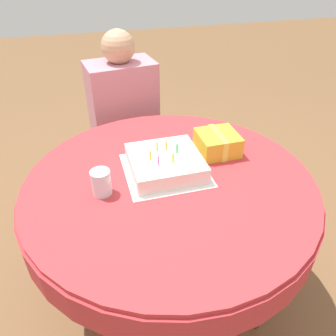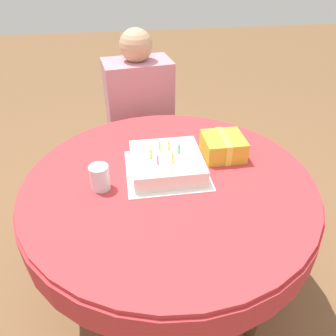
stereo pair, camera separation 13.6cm
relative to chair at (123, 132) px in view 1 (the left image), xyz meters
name	(u,v)px [view 1 (the left image)]	position (x,y,z in m)	size (l,w,h in m)	color
ground_plane	(169,283)	(0.07, -0.93, -0.46)	(12.00, 12.00, 0.00)	brown
dining_table	(169,194)	(0.07, -0.93, 0.17)	(1.24, 1.24, 0.71)	#BC3338
chair	(123,132)	(0.00, 0.00, 0.00)	(0.44, 0.44, 0.84)	brown
person	(124,107)	(0.01, -0.08, 0.22)	(0.43, 0.39, 1.13)	tan
napkin	(165,170)	(0.06, -0.86, 0.26)	(0.35, 0.35, 0.00)	white
birthday_cake	(165,163)	(0.06, -0.86, 0.29)	(0.30, 0.30, 0.11)	white
drinking_glass	(101,182)	(-0.21, -0.95, 0.31)	(0.08, 0.08, 0.10)	silver
gift_box	(217,143)	(0.34, -0.78, 0.30)	(0.18, 0.19, 0.10)	gold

